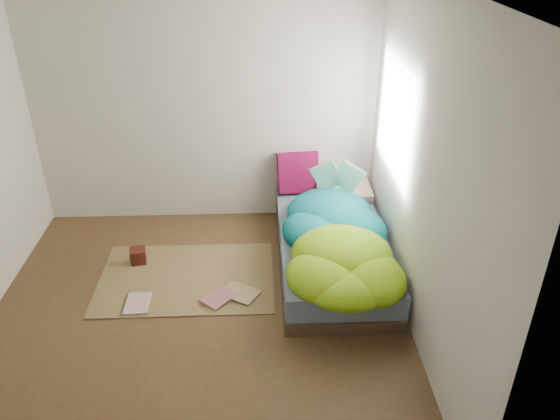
# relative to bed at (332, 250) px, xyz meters

# --- Properties ---
(ground) EXTENTS (3.50, 3.50, 0.00)m
(ground) POSITION_rel_bed_xyz_m (-1.22, -0.72, -0.17)
(ground) COLOR #48311B
(ground) RESTS_ON ground
(room_walls) EXTENTS (3.54, 3.54, 2.62)m
(room_walls) POSITION_rel_bed_xyz_m (-1.21, -0.71, 1.46)
(room_walls) COLOR beige
(room_walls) RESTS_ON ground
(bed) EXTENTS (1.00, 2.00, 0.34)m
(bed) POSITION_rel_bed_xyz_m (0.00, 0.00, 0.00)
(bed) COLOR #3A2E20
(bed) RESTS_ON ground
(duvet) EXTENTS (0.96, 1.84, 0.34)m
(duvet) POSITION_rel_bed_xyz_m (0.00, -0.22, 0.34)
(duvet) COLOR #07697A
(duvet) RESTS_ON bed
(rug) EXTENTS (1.60, 1.10, 0.01)m
(rug) POSITION_rel_bed_xyz_m (-1.37, -0.17, -0.16)
(rug) COLOR brown
(rug) RESTS_ON ground
(pillow_floral) EXTENTS (0.58, 0.38, 0.12)m
(pillow_floral) POSITION_rel_bed_xyz_m (0.20, 0.73, 0.23)
(pillow_floral) COLOR silver
(pillow_floral) RESTS_ON bed
(pillow_magenta) EXTENTS (0.44, 0.18, 0.43)m
(pillow_magenta) POSITION_rel_bed_xyz_m (-0.27, 0.91, 0.38)
(pillow_magenta) COLOR #4E0527
(pillow_magenta) RESTS_ON bed
(open_book) EXTENTS (0.44, 0.17, 0.26)m
(open_book) POSITION_rel_bed_xyz_m (0.08, 0.46, 0.64)
(open_book) COLOR #2B8338
(open_book) RESTS_ON duvet
(wooden_box) EXTENTS (0.17, 0.17, 0.14)m
(wooden_box) POSITION_rel_bed_xyz_m (-1.86, 0.10, -0.08)
(wooden_box) COLOR #3D180D
(wooden_box) RESTS_ON rug
(floor_book_a) EXTENTS (0.22, 0.29, 0.02)m
(floor_book_a) POSITION_rel_bed_xyz_m (-1.85, -0.56, -0.15)
(floor_book_a) COLOR beige
(floor_book_a) RESTS_ON rug
(floor_book_b) EXTENTS (0.34, 0.34, 0.03)m
(floor_book_b) POSITION_rel_bed_xyz_m (-1.13, -0.44, -0.14)
(floor_book_b) COLOR #C06E77
(floor_book_b) RESTS_ON rug
(floor_book_c) EXTENTS (0.39, 0.36, 0.02)m
(floor_book_c) POSITION_rel_bed_xyz_m (-0.93, -0.54, -0.14)
(floor_book_c) COLOR tan
(floor_book_c) RESTS_ON rug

